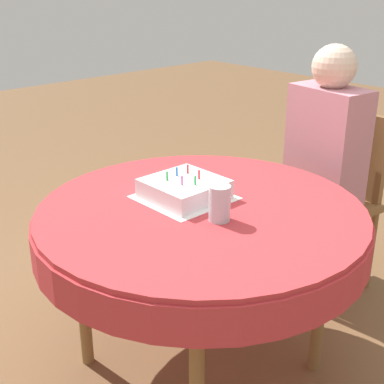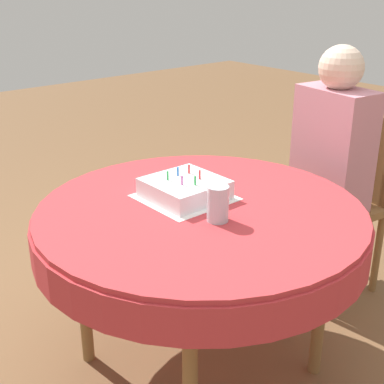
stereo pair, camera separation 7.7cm
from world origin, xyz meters
name	(u,v)px [view 1 (the left image)]	position (x,y,z in m)	size (l,w,h in m)	color
ground_plane	(200,364)	(0.00, 0.00, 0.00)	(12.00, 12.00, 0.00)	brown
dining_table	(201,228)	(0.00, 0.00, 0.64)	(1.24, 1.24, 0.73)	#BC3338
chair	(331,192)	(-0.05, 0.97, 0.50)	(0.50, 0.50, 0.90)	brown
person	(323,149)	(-0.07, 0.88, 0.75)	(0.40, 0.33, 1.24)	beige
napkin	(184,197)	(-0.11, 0.02, 0.73)	(0.32, 0.32, 0.00)	white
birthday_cake	(184,189)	(-0.11, 0.02, 0.76)	(0.27, 0.27, 0.11)	white
drinking_glass	(220,203)	(0.12, -0.03, 0.79)	(0.08, 0.08, 0.13)	silver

